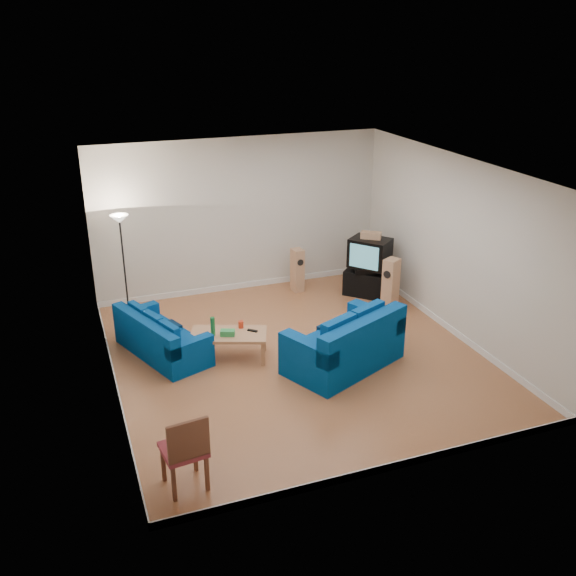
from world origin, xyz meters
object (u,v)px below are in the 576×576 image
object	(u,v)px
sofa_loveseat	(346,347)
coffee_table	(229,336)
tv_stand	(366,283)
television	(370,253)
sofa_three_seat	(160,340)

from	to	relation	value
sofa_loveseat	coffee_table	size ratio (longest dim) A/B	1.56
tv_stand	television	distance (m)	0.67
sofa_three_seat	coffee_table	bearing A→B (deg)	43.09
coffee_table	sofa_three_seat	bearing A→B (deg)	154.21
sofa_loveseat	tv_stand	xyz separation A→B (m)	(1.68, 2.62, -0.10)
sofa_loveseat	television	world-z (taller)	television
coffee_table	tv_stand	xyz separation A→B (m)	(3.39, 1.65, -0.14)
tv_stand	coffee_table	bearing A→B (deg)	-109.15
sofa_three_seat	tv_stand	bearing A→B (deg)	83.22
coffee_table	television	size ratio (longest dim) A/B	1.47
sofa_loveseat	tv_stand	distance (m)	3.11
sofa_three_seat	coffee_table	world-z (taller)	sofa_three_seat
sofa_three_seat	television	world-z (taller)	television
sofa_three_seat	coffee_table	xyz separation A→B (m)	(1.07, -0.51, 0.13)
sofa_three_seat	sofa_loveseat	distance (m)	3.15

